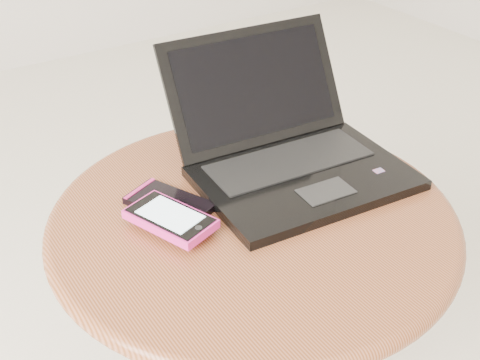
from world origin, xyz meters
TOP-DOWN VIEW (x-y plane):
  - table at (0.04, 0.08)m, footprint 0.60×0.60m
  - laptop at (0.15, 0.15)m, footprint 0.34×0.34m
  - phone_black at (-0.06, 0.16)m, footprint 0.11×0.14m
  - phone_pink at (-0.08, 0.11)m, footprint 0.10×0.14m

SIDE VIEW (x-z plane):
  - table at x=0.04m, z-range 0.14..0.61m
  - phone_black at x=-0.06m, z-range 0.48..0.49m
  - phone_pink at x=-0.08m, z-range 0.49..0.50m
  - laptop at x=0.15m, z-range 0.42..0.61m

